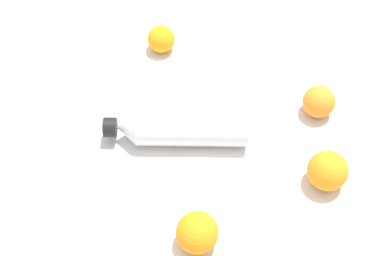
{
  "coord_description": "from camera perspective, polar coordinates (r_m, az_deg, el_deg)",
  "views": [
    {
      "loc": [
        -0.44,
        0.45,
        0.91
      ],
      "look_at": [
        0.04,
        -0.04,
        0.04
      ],
      "focal_mm": 51.68,
      "sensor_mm": 36.0,
      "label": 1
    }
  ],
  "objects": [
    {
      "name": "ground_plane",
      "position": [
        1.1,
        -0.24,
        -3.43
      ],
      "size": [
        2.4,
        2.4,
        0.0
      ],
      "primitive_type": "plane",
      "color": "silver"
    },
    {
      "name": "water_bottle",
      "position": [
        1.11,
        -1.25,
        0.01
      ],
      "size": [
        0.25,
        0.24,
        0.07
      ],
      "rotation": [
        0.0,
        0.0,
        0.76
      ],
      "color": "silver",
      "rests_on": "ground_plane"
    },
    {
      "name": "orange_0",
      "position": [
        1.18,
        12.96,
        2.66
      ],
      "size": [
        0.07,
        0.07,
        0.07
      ],
      "primitive_type": "sphere",
      "color": "orange",
      "rests_on": "ground_plane"
    },
    {
      "name": "orange_1",
      "position": [
        0.98,
        0.54,
        -10.75
      ],
      "size": [
        0.08,
        0.08,
        0.08
      ],
      "primitive_type": "sphere",
      "color": "orange",
      "rests_on": "ground_plane"
    },
    {
      "name": "orange_2",
      "position": [
        1.29,
        -3.2,
        9.14
      ],
      "size": [
        0.06,
        0.06,
        0.06
      ],
      "primitive_type": "sphere",
      "color": "orange",
      "rests_on": "ground_plane"
    },
    {
      "name": "orange_3",
      "position": [
        1.07,
        13.82,
        -4.3
      ],
      "size": [
        0.08,
        0.08,
        0.08
      ],
      "primitive_type": "sphere",
      "color": "orange",
      "rests_on": "ground_plane"
    }
  ]
}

